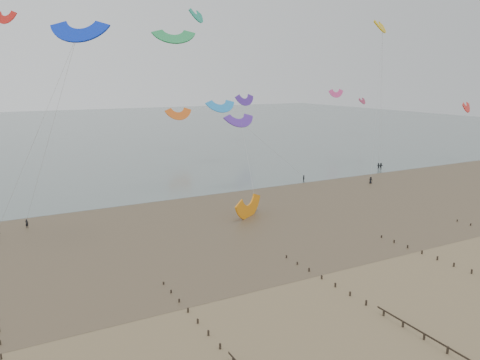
{
  "coord_description": "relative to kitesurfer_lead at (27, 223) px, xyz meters",
  "views": [
    {
      "loc": [
        -30.94,
        -39.09,
        24.69
      ],
      "look_at": [
        5.24,
        28.0,
        8.0
      ],
      "focal_mm": 35.0,
      "sensor_mm": 36.0,
      "label": 1
    }
  ],
  "objects": [
    {
      "name": "ground",
      "position": [
        26.85,
        -44.03,
        -0.76
      ],
      "size": [
        500.0,
        500.0,
        0.0
      ],
      "primitive_type": "plane",
      "color": "brown",
      "rests_on": "ground"
    },
    {
      "name": "sea_and_shore",
      "position": [
        22.77,
        -9.63,
        -0.75
      ],
      "size": [
        500.0,
        665.0,
        0.03
      ],
      "color": "#475654",
      "rests_on": "ground"
    },
    {
      "name": "kitesurfer_lead",
      "position": [
        0.0,
        0.0,
        0.0
      ],
      "size": [
        0.66,
        0.61,
        1.52
      ],
      "primitive_type": "imported",
      "rotation": [
        0.0,
        0.0,
        2.57
      ],
      "color": "black",
      "rests_on": "ground"
    },
    {
      "name": "kitesurfers",
      "position": [
        51.24,
        2.4,
        0.12
      ],
      "size": [
        134.28,
        24.57,
        1.83
      ],
      "color": "black",
      "rests_on": "ground"
    },
    {
      "name": "grounded_kite",
      "position": [
        36.01,
        -12.19,
        -0.76
      ],
      "size": [
        9.7,
        9.2,
        4.22
      ],
      "primitive_type": null,
      "rotation": [
        1.54,
        0.0,
        0.58
      ],
      "color": "orange",
      "rests_on": "ground"
    },
    {
      "name": "kites_airborne",
      "position": [
        12.1,
        42.2,
        20.83
      ],
      "size": [
        234.24,
        112.69,
        40.69
      ],
      "color": "#0B2DD8",
      "rests_on": "ground"
    }
  ]
}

